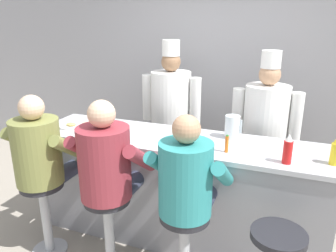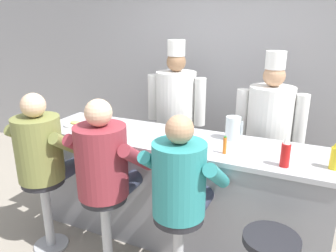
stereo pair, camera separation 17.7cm
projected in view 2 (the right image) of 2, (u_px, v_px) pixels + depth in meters
The scene contains 14 objects.
wall_back at pixel (223, 78), 4.15m from camera, with size 10.00×0.06×2.70m.
diner_counter at pixel (176, 188), 3.13m from camera, with size 2.75×0.69×1.03m.
ketchup_bottle_red at pixel (286, 153), 2.37m from camera, with size 0.07×0.07×0.23m.
mustard_bottle_yellow at pixel (336, 156), 2.34m from camera, with size 0.07×0.07×0.22m.
hot_sauce_bottle_orange at pixel (225, 145), 2.62m from camera, with size 0.03×0.03×0.15m.
water_pitcher_clear at pixel (233, 128), 2.92m from camera, with size 0.15×0.13×0.21m.
breakfast_plate at pixel (75, 124), 3.33m from camera, with size 0.23×0.23×0.05m.
cereal_bowl at pixel (199, 144), 2.75m from camera, with size 0.16×0.16×0.06m.
coffee_mug_tan at pixel (90, 126), 3.17m from camera, with size 0.13×0.09×0.10m.
diner_seated_olive at pixel (43, 153), 2.86m from camera, with size 0.61×0.60×1.48m.
diner_seated_maroon at pixel (105, 166), 2.60m from camera, with size 0.62×0.61×1.50m.
diner_seated_teal at pixel (181, 185), 2.34m from camera, with size 0.58×0.58×1.46m.
cook_in_whites_near at pixel (176, 112), 3.86m from camera, with size 0.72×0.46×1.84m.
cook_in_whites_far at pixel (269, 132), 3.31m from camera, with size 0.69×0.44×1.77m.
Camera 2 is at (1.11, -2.22, 2.05)m, focal length 35.00 mm.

